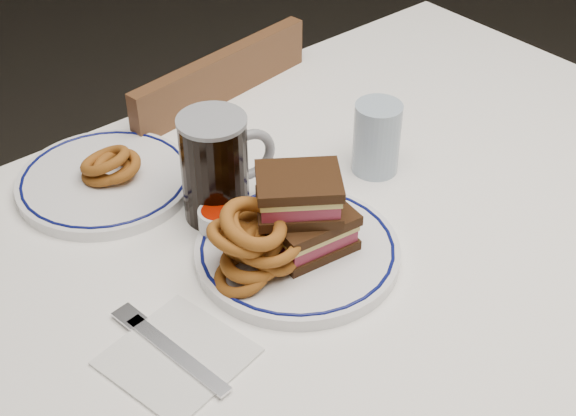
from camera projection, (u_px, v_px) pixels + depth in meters
dining_table at (348, 266)px, 1.21m from camera, size 1.27×0.87×0.75m
chair_far at (194, 206)px, 1.64m from camera, size 0.43×0.43×0.83m
main_plate at (297, 251)px, 1.06m from camera, size 0.27×0.27×0.02m
reuben_sandwich at (304, 212)px, 1.03m from camera, size 0.14×0.13×0.11m
onion_rings_main at (254, 243)px, 1.00m from camera, size 0.13×0.12×0.12m
ketchup_ramekin at (218, 218)px, 1.08m from camera, size 0.05×0.05×0.03m
beer_mug at (217, 167)px, 1.10m from camera, size 0.14×0.09×0.16m
water_glass at (377, 138)px, 1.20m from camera, size 0.07×0.07×0.11m
far_plate at (105, 180)px, 1.19m from camera, size 0.26×0.26×0.02m
onion_rings_far at (110, 166)px, 1.18m from camera, size 0.09×0.09×0.06m
napkin_fork at (175, 355)px, 0.93m from camera, size 0.17×0.19×0.01m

